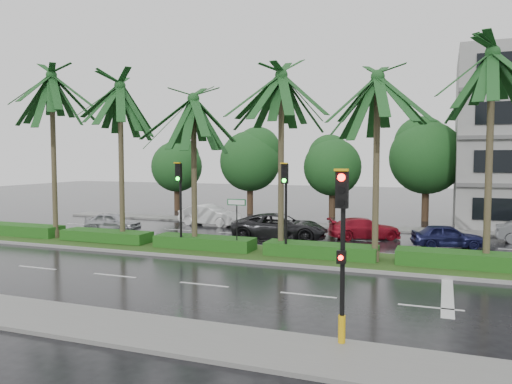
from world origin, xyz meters
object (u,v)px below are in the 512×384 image
at_px(car_white, 210,215).
at_px(car_blue, 447,236).
at_px(car_red, 364,228).
at_px(street_sign, 237,212).
at_px(car_silver, 113,222).
at_px(signal_median_left, 180,193).
at_px(signal_near, 342,249).
at_px(car_darkgrey, 280,227).

height_order(car_white, car_blue, car_white).
xyz_separation_m(car_red, car_blue, (4.50, -1.32, 0.01)).
relative_size(street_sign, car_silver, 0.72).
relative_size(signal_median_left, street_sign, 1.68).
xyz_separation_m(car_silver, car_blue, (20.00, 1.47, 0.00)).
bearing_deg(signal_median_left, car_red, 42.92).
relative_size(signal_near, signal_median_left, 1.00).
bearing_deg(car_blue, street_sign, 106.74).
bearing_deg(signal_median_left, car_darkgrey, 56.77).
bearing_deg(car_red, signal_near, 161.96).
distance_m(signal_near, street_sign, 12.11).
xyz_separation_m(signal_near, car_blue, (2.50, 15.81, -1.89)).
bearing_deg(car_blue, car_white, 62.56).
distance_m(car_darkgrey, car_red, 4.97).
xyz_separation_m(signal_median_left, car_red, (8.00, 7.44, -2.39)).
height_order(street_sign, car_red, street_sign).
height_order(signal_near, car_white, signal_near).
xyz_separation_m(car_white, car_red, (11.00, -2.02, -0.10)).
relative_size(signal_median_left, car_white, 1.01).
bearing_deg(car_darkgrey, car_red, -75.56).
height_order(signal_near, street_sign, signal_near).
relative_size(signal_median_left, car_darkgrey, 0.80).
bearing_deg(street_sign, car_blue, 32.01).
bearing_deg(car_silver, car_red, -84.67).
xyz_separation_m(car_silver, car_red, (15.50, 2.79, -0.00)).
distance_m(signal_near, car_blue, 16.12).
relative_size(car_red, car_blue, 1.16).
height_order(signal_median_left, car_blue, signal_median_left).
bearing_deg(street_sign, car_silver, 156.96).
relative_size(signal_median_left, car_red, 1.04).
relative_size(car_white, car_red, 1.03).
relative_size(signal_near, street_sign, 1.68).
xyz_separation_m(signal_median_left, street_sign, (3.00, 0.18, -0.87)).
distance_m(signal_near, signal_median_left, 13.93).
xyz_separation_m(car_white, car_blue, (15.50, -3.34, -0.10)).
xyz_separation_m(street_sign, car_blue, (9.50, 5.94, -1.51)).
bearing_deg(car_red, car_white, 54.87).
relative_size(street_sign, car_white, 0.60).
xyz_separation_m(signal_near, signal_median_left, (-10.00, 9.69, 0.49)).
height_order(car_red, car_blue, car_blue).
height_order(car_darkgrey, car_red, car_darkgrey).
xyz_separation_m(street_sign, car_silver, (-10.50, 4.47, -1.51)).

